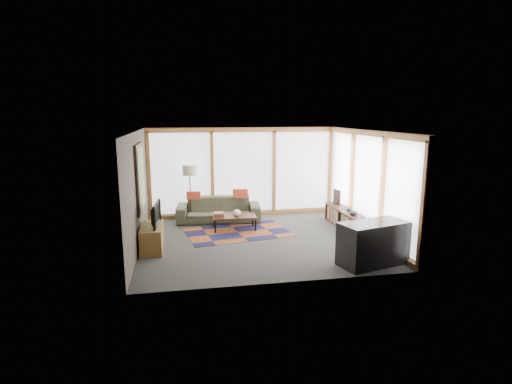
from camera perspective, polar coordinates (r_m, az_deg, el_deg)
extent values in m
plane|color=#30302D|center=(9.66, 0.43, -6.87)|extent=(5.50, 5.50, 0.00)
cube|color=#3C342C|center=(9.24, -16.55, 0.15)|extent=(0.04, 5.00, 2.60)
cube|color=#3C342C|center=(6.96, 4.32, -2.91)|extent=(5.50, 0.04, 2.60)
cube|color=silver|center=(9.20, 0.46, 8.73)|extent=(5.50, 5.00, 0.04)
cube|color=white|center=(11.75, -1.83, 2.87)|extent=(5.30, 0.02, 2.35)
cube|color=white|center=(10.21, 15.62, 1.21)|extent=(0.02, 4.80, 2.35)
cube|color=black|center=(9.49, -16.24, 1.98)|extent=(0.05, 1.35, 1.55)
cube|color=gold|center=(9.48, -16.06, 1.99)|extent=(0.02, 1.20, 1.40)
cube|color=brown|center=(10.27, -2.62, -5.76)|extent=(2.79, 2.05, 0.01)
imported|color=#343829|center=(11.28, -5.36, -2.50)|extent=(2.38, 1.11, 0.67)
cube|color=#DB4729|center=(11.11, -8.90, -0.46)|extent=(0.40, 0.18, 0.21)
cube|color=#DB4729|center=(11.21, -2.24, -0.16)|extent=(0.45, 0.19, 0.24)
cube|color=brown|center=(10.36, -5.29, -3.22)|extent=(0.30, 0.35, 0.11)
ellipsoid|color=silver|center=(10.36, -2.76, -2.99)|extent=(0.23, 0.23, 0.18)
ellipsoid|color=black|center=(10.26, 13.77, -2.96)|extent=(0.22, 0.22, 0.11)
ellipsoid|color=black|center=(10.67, 13.15, -2.49)|extent=(0.15, 0.15, 0.07)
cube|color=black|center=(11.43, 11.47, -0.67)|extent=(0.11, 0.31, 0.40)
cube|color=brown|center=(9.21, -14.62, -6.35)|extent=(0.46, 1.10, 0.55)
imported|color=black|center=(9.10, -14.53, -3.07)|extent=(0.19, 0.90, 0.52)
cube|color=black|center=(8.38, 16.39, -7.06)|extent=(1.49, 0.97, 0.87)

